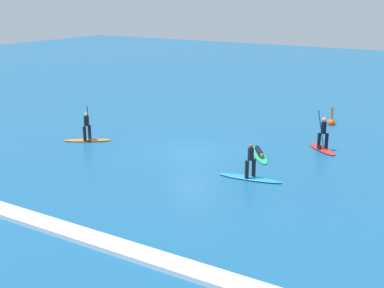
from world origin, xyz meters
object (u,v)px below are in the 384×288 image
surfer_on_green_board (259,153)px  marker_buoy (331,122)px  surfer_on_red_board (323,142)px  surfer_on_blue_board (250,172)px  surfer_on_orange_board (87,134)px

surfer_on_green_board → marker_buoy: 8.86m
surfer_on_red_board → marker_buoy: size_ratio=1.77×
surfer_on_red_board → surfer_on_blue_board: size_ratio=0.74×
surfer_on_green_board → surfer_on_blue_board: (1.19, -3.63, 0.26)m
surfer_on_green_board → surfer_on_red_board: (2.55, 2.81, 0.34)m
surfer_on_green_board → surfer_on_orange_board: surfer_on_orange_board is taller
surfer_on_green_board → surfer_on_red_board: bearing=102.6°
surfer_on_orange_board → surfer_on_blue_board: bearing=-38.3°
surfer_on_green_board → marker_buoy: size_ratio=2.25×
surfer_on_orange_board → surfer_on_blue_board: (11.09, -0.86, -0.05)m
surfer_on_green_board → surfer_on_orange_board: 10.29m
surfer_on_orange_board → surfer_on_blue_board: 11.13m
surfer_on_orange_board → surfer_on_blue_board: size_ratio=0.84×
surfer_on_green_board → surfer_on_red_board: 3.81m
surfer_on_green_board → surfer_on_blue_board: bearing=-17.0°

